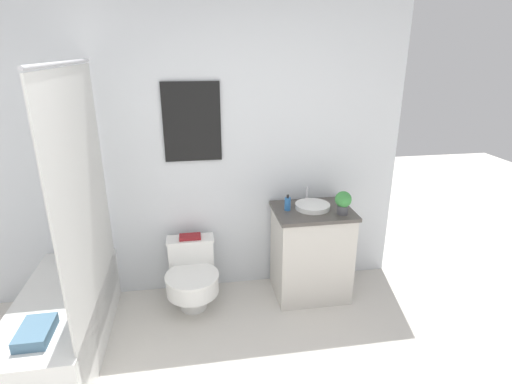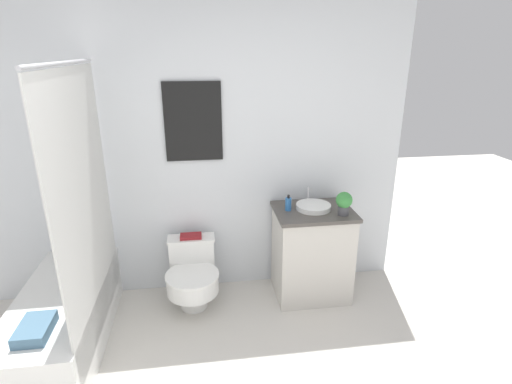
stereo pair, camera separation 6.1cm
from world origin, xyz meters
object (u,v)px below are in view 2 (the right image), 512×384
object	(u,v)px
book_on_tank	(191,236)
toilet	(193,275)
sink	(313,206)
soap_bottle	(288,204)
potted_plant	(344,202)

from	to	relation	value
book_on_tank	toilet	bearing A→B (deg)	-90.00
sink	book_on_tank	xyz separation A→B (m)	(-1.02, 0.12, -0.26)
sink	soap_bottle	distance (m)	0.22
soap_bottle	potted_plant	bearing A→B (deg)	-20.16
toilet	soap_bottle	world-z (taller)	soap_bottle
toilet	soap_bottle	size ratio (longest dim) A/B	4.15
soap_bottle	potted_plant	size ratio (longest dim) A/B	0.70
potted_plant	book_on_tank	distance (m)	1.30
book_on_tank	potted_plant	bearing A→B (deg)	-12.42
toilet	potted_plant	xyz separation A→B (m)	(1.22, -0.11, 0.62)
soap_bottle	book_on_tank	bearing A→B (deg)	171.77
sink	potted_plant	world-z (taller)	potted_plant
sink	book_on_tank	distance (m)	1.06
book_on_tank	sink	bearing A→B (deg)	-6.45
potted_plant	soap_bottle	bearing A→B (deg)	159.84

